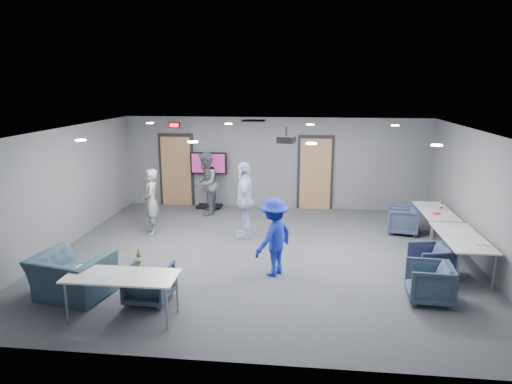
# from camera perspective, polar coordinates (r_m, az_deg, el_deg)

# --- Properties ---
(floor) EXTENTS (9.00, 9.00, 0.00)m
(floor) POSITION_cam_1_polar(r_m,az_deg,el_deg) (10.08, 0.68, -7.82)
(floor) COLOR #3A3D42
(floor) RESTS_ON ground
(ceiling) EXTENTS (9.00, 9.00, 0.00)m
(ceiling) POSITION_cam_1_polar(r_m,az_deg,el_deg) (9.45, 0.73, 7.64)
(ceiling) COLOR white
(ceiling) RESTS_ON wall_back
(wall_back) EXTENTS (9.00, 0.02, 2.70)m
(wall_back) POSITION_cam_1_polar(r_m,az_deg,el_deg) (13.58, 2.38, 3.63)
(wall_back) COLOR slate
(wall_back) RESTS_ON floor
(wall_front) EXTENTS (9.00, 0.02, 2.70)m
(wall_front) POSITION_cam_1_polar(r_m,az_deg,el_deg) (5.90, -3.20, -9.53)
(wall_front) COLOR slate
(wall_front) RESTS_ON floor
(wall_left) EXTENTS (0.02, 8.00, 2.70)m
(wall_left) POSITION_cam_1_polar(r_m,az_deg,el_deg) (11.05, -23.20, 0.30)
(wall_left) COLOR slate
(wall_left) RESTS_ON floor
(wall_right) EXTENTS (0.02, 8.00, 2.70)m
(wall_right) POSITION_cam_1_polar(r_m,az_deg,el_deg) (10.27, 26.55, -0.97)
(wall_right) COLOR slate
(wall_right) RESTS_ON floor
(door_left) EXTENTS (1.06, 0.17, 2.24)m
(door_left) POSITION_cam_1_polar(r_m,az_deg,el_deg) (14.11, -9.90, 2.65)
(door_left) COLOR black
(door_left) RESTS_ON wall_back
(door_right) EXTENTS (1.06, 0.17, 2.24)m
(door_right) POSITION_cam_1_polar(r_m,az_deg,el_deg) (13.56, 7.42, 2.30)
(door_right) COLOR black
(door_right) RESTS_ON wall_back
(exit_sign) EXTENTS (0.32, 0.08, 0.16)m
(exit_sign) POSITION_cam_1_polar(r_m,az_deg,el_deg) (13.91, -10.16, 8.24)
(exit_sign) COLOR black
(exit_sign) RESTS_ON wall_back
(hvac_diffuser) EXTENTS (0.60, 0.60, 0.03)m
(hvac_diffuser) POSITION_cam_1_polar(r_m,az_deg,el_deg) (12.27, -0.32, 8.89)
(hvac_diffuser) COLOR black
(hvac_diffuser) RESTS_ON ceiling
(downlights) EXTENTS (6.18, 3.78, 0.02)m
(downlights) POSITION_cam_1_polar(r_m,az_deg,el_deg) (9.45, 0.73, 7.55)
(downlights) COLOR white
(downlights) RESTS_ON ceiling
(person_a) EXTENTS (0.55, 0.68, 1.63)m
(person_a) POSITION_cam_1_polar(r_m,az_deg,el_deg) (11.52, -13.00, -1.21)
(person_a) COLOR gray
(person_a) RESTS_ON floor
(person_b) EXTENTS (0.73, 0.91, 1.80)m
(person_b) POSITION_cam_1_polar(r_m,az_deg,el_deg) (12.96, -6.33, 1.06)
(person_b) COLOR slate
(person_b) RESTS_ON floor
(person_c) EXTENTS (0.54, 1.12, 1.86)m
(person_c) POSITION_cam_1_polar(r_m,az_deg,el_deg) (10.93, -1.43, -1.02)
(person_c) COLOR #C6D4FF
(person_c) RESTS_ON floor
(person_d) EXTENTS (1.02, 1.14, 1.54)m
(person_d) POSITION_cam_1_polar(r_m,az_deg,el_deg) (8.82, 2.24, -5.66)
(person_d) COLOR #1C2FBB
(person_d) RESTS_ON floor
(chair_right_a) EXTENTS (0.85, 0.84, 0.67)m
(chair_right_a) POSITION_cam_1_polar(r_m,az_deg,el_deg) (11.95, 17.85, -3.37)
(chair_right_a) COLOR #37405F
(chair_right_a) RESTS_ON floor
(chair_right_b) EXTENTS (0.83, 0.81, 0.64)m
(chair_right_b) POSITION_cam_1_polar(r_m,az_deg,el_deg) (9.46, 21.00, -8.12)
(chair_right_b) COLOR #323A56
(chair_right_b) RESTS_ON floor
(chair_right_c) EXTENTS (0.79, 0.77, 0.67)m
(chair_right_c) POSITION_cam_1_polar(r_m,az_deg,el_deg) (8.47, 20.85, -10.54)
(chair_right_c) COLOR #374A5F
(chair_right_c) RESTS_ON floor
(chair_front_a) EXTENTS (0.75, 0.77, 0.67)m
(chair_front_a) POSITION_cam_1_polar(r_m,az_deg,el_deg) (8.13, -13.24, -11.01)
(chair_front_a) COLOR #34455A
(chair_front_a) RESTS_ON floor
(chair_front_b) EXTENTS (1.40, 1.28, 0.78)m
(chair_front_b) POSITION_cam_1_polar(r_m,az_deg,el_deg) (8.65, -21.98, -9.74)
(chair_front_b) COLOR #384F61
(chair_front_b) RESTS_ON floor
(table_right_a) EXTENTS (0.71, 1.71, 0.73)m
(table_right_a) POSITION_cam_1_polar(r_m,az_deg,el_deg) (11.59, 21.54, -2.39)
(table_right_a) COLOR silver
(table_right_a) RESTS_ON floor
(table_right_b) EXTENTS (0.79, 1.89, 0.73)m
(table_right_b) POSITION_cam_1_polar(r_m,az_deg,el_deg) (9.85, 24.34, -5.33)
(table_right_b) COLOR silver
(table_right_b) RESTS_ON floor
(table_front_left) EXTENTS (1.75, 0.73, 0.73)m
(table_front_left) POSITION_cam_1_polar(r_m,az_deg,el_deg) (7.56, -16.43, -10.26)
(table_front_left) COLOR silver
(table_front_left) RESTS_ON floor
(bottle_front) EXTENTS (0.07, 0.07, 0.26)m
(bottle_front) POSITION_cam_1_polar(r_m,az_deg,el_deg) (7.87, -14.48, -8.04)
(bottle_front) COLOR #583A0F
(bottle_front) RESTS_ON table_front_left
(bottle_right) EXTENTS (0.06, 0.06, 0.25)m
(bottle_right) POSITION_cam_1_polar(r_m,az_deg,el_deg) (11.78, 22.17, -1.51)
(bottle_right) COLOR #583A0F
(bottle_right) RESTS_ON table_right_a
(snack_box) EXTENTS (0.20, 0.17, 0.04)m
(snack_box) POSITION_cam_1_polar(r_m,az_deg,el_deg) (11.24, 21.54, -2.51)
(snack_box) COLOR #C34730
(snack_box) RESTS_ON table_right_a
(wrapper) EXTENTS (0.22, 0.18, 0.04)m
(wrapper) POSITION_cam_1_polar(r_m,az_deg,el_deg) (9.49, 26.43, -5.83)
(wrapper) COLOR white
(wrapper) RESTS_ON table_right_b
(tv_stand) EXTENTS (1.09, 0.52, 1.68)m
(tv_stand) POSITION_cam_1_polar(r_m,az_deg,el_deg) (13.68, -5.92, 1.94)
(tv_stand) COLOR black
(tv_stand) RESTS_ON floor
(projector) EXTENTS (0.44, 0.40, 0.36)m
(projector) POSITION_cam_1_polar(r_m,az_deg,el_deg) (10.50, 3.79, 6.56)
(projector) COLOR black
(projector) RESTS_ON ceiling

